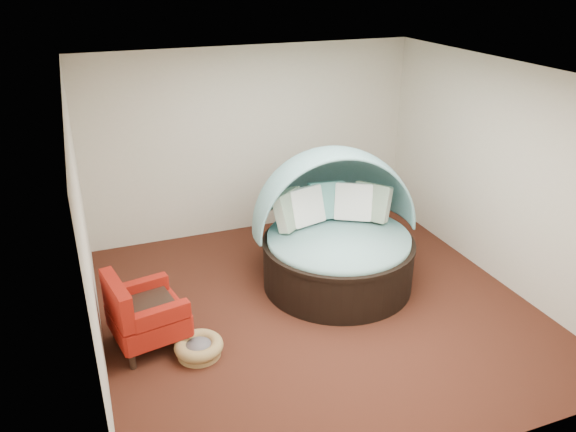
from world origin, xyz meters
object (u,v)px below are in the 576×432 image
object	(u,v)px
side_table	(147,313)
red_armchair	(143,314)
pet_basket	(199,347)
canopy_daybed	(336,223)

from	to	relation	value
side_table	red_armchair	bearing A→B (deg)	-116.16
side_table	pet_basket	bearing A→B (deg)	-47.22
canopy_daybed	side_table	bearing A→B (deg)	-162.66
canopy_daybed	side_table	world-z (taller)	canopy_daybed
red_armchair	pet_basket	bearing A→B (deg)	-47.41
pet_basket	side_table	world-z (taller)	side_table
canopy_daybed	pet_basket	xyz separation A→B (m)	(-2.03, -0.92, -0.73)
canopy_daybed	red_armchair	bearing A→B (deg)	-160.40
pet_basket	red_armchair	xyz separation A→B (m)	(-0.51, 0.37, 0.31)
canopy_daybed	red_armchair	size ratio (longest dim) A/B	2.53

